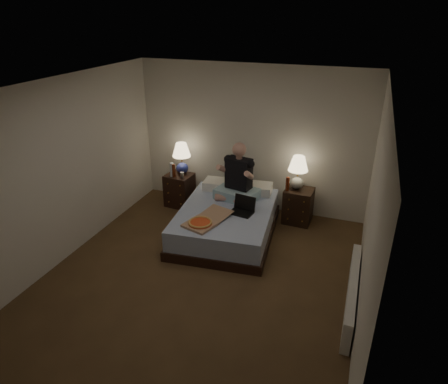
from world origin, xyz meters
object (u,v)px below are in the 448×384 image
at_px(nightstand_right, 298,206).
at_px(radiator, 352,293).
at_px(person, 237,172).
at_px(water_bottle, 172,170).
at_px(bed, 226,222).
at_px(lamp_right, 298,173).
at_px(lamp_left, 182,158).
at_px(nightstand_left, 180,190).
at_px(beer_bottle_left, 174,171).
at_px(pizza_box, 200,223).
at_px(laptop, 241,206).
at_px(beer_bottle_right, 287,184).
at_px(soda_can, 182,175).

relative_size(nightstand_right, radiator, 0.37).
bearing_deg(person, water_bottle, -177.01).
height_order(bed, lamp_right, lamp_right).
distance_m(nightstand_right, lamp_left, 2.18).
height_order(nightstand_left, lamp_right, lamp_right).
distance_m(beer_bottle_left, pizza_box, 1.61).
distance_m(lamp_left, pizza_box, 1.76).
height_order(person, laptop, person).
distance_m(lamp_left, beer_bottle_left, 0.27).
xyz_separation_m(water_bottle, laptop, (1.50, -0.68, -0.13)).
relative_size(beer_bottle_right, pizza_box, 0.30).
bearing_deg(water_bottle, bed, -26.61).
bearing_deg(person, lamp_right, 38.06).
bearing_deg(lamp_left, beer_bottle_right, -2.65).
bearing_deg(laptop, bed, 175.87).
bearing_deg(laptop, person, 124.21).
height_order(bed, laptop, laptop).
bearing_deg(radiator, water_bottle, 152.29).
xyz_separation_m(lamp_right, beer_bottle_left, (-2.11, -0.24, -0.16)).
relative_size(bed, lamp_right, 3.30).
relative_size(lamp_left, pizza_box, 0.74).
bearing_deg(lamp_right, nightstand_right, -29.18).
height_order(nightstand_right, lamp_right, lamp_right).
relative_size(nightstand_right, person, 0.63).
distance_m(nightstand_left, nightstand_right, 2.13).
distance_m(soda_can, beer_bottle_left, 0.16).
relative_size(nightstand_left, lamp_left, 1.05).
relative_size(soda_can, person, 0.11).
xyz_separation_m(bed, laptop, (0.26, -0.06, 0.35)).
xyz_separation_m(beer_bottle_left, radiator, (3.17, -1.68, -0.50)).
bearing_deg(water_bottle, person, -8.96).
relative_size(soda_can, radiator, 0.06).
bearing_deg(soda_can, pizza_box, -54.98).
xyz_separation_m(beer_bottle_right, pizza_box, (-0.96, -1.34, -0.20)).
relative_size(lamp_left, radiator, 0.35).
relative_size(pizza_box, radiator, 0.47).
xyz_separation_m(nightstand_left, lamp_right, (2.07, 0.13, 0.57)).
height_order(lamp_right, soda_can, lamp_right).
bearing_deg(laptop, nightstand_left, 159.86).
xyz_separation_m(water_bottle, person, (1.27, -0.20, 0.21)).
bearing_deg(nightstand_left, lamp_left, 81.22).
bearing_deg(beer_bottle_left, person, -8.95).
height_order(soda_can, beer_bottle_right, beer_bottle_right).
bearing_deg(radiator, nightstand_right, 117.87).
bearing_deg(person, bed, -82.76).
xyz_separation_m(nightstand_left, beer_bottle_left, (-0.04, -0.11, 0.41)).
relative_size(bed, soda_can, 18.47).
height_order(soda_can, radiator, soda_can).
bearing_deg(beer_bottle_right, radiator, -56.59).
height_order(lamp_left, water_bottle, lamp_left).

